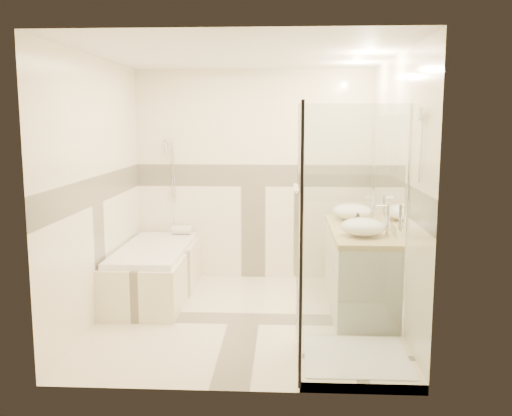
{
  "coord_description": "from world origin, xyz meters",
  "views": [
    {
      "loc": [
        0.39,
        -5.29,
        1.9
      ],
      "look_at": [
        0.1,
        0.25,
        1.05
      ],
      "focal_mm": 40.0,
      "sensor_mm": 36.0,
      "label": 1
    }
  ],
  "objects_px": {
    "shower_enclosure": "(341,301)",
    "amenity_bottle_b": "(358,221)",
    "vessel_sink_far": "(363,227)",
    "amenity_bottle_a": "(357,220)",
    "bathtub": "(155,269)",
    "vanity": "(358,270)",
    "vessel_sink_near": "(352,211)"
  },
  "relations": [
    {
      "from": "vessel_sink_far",
      "to": "amenity_bottle_a",
      "type": "bearing_deg",
      "value": 90.0
    },
    {
      "from": "bathtub",
      "to": "vessel_sink_far",
      "type": "relative_size",
      "value": 4.11
    },
    {
      "from": "vanity",
      "to": "vessel_sink_far",
      "type": "distance_m",
      "value": 0.63
    },
    {
      "from": "bathtub",
      "to": "vessel_sink_far",
      "type": "height_order",
      "value": "vessel_sink_far"
    },
    {
      "from": "shower_enclosure",
      "to": "vessel_sink_far",
      "type": "distance_m",
      "value": 1.03
    },
    {
      "from": "bathtub",
      "to": "vanity",
      "type": "distance_m",
      "value": 2.18
    },
    {
      "from": "vessel_sink_far",
      "to": "shower_enclosure",
      "type": "bearing_deg",
      "value": -106.97
    },
    {
      "from": "vessel_sink_near",
      "to": "vessel_sink_far",
      "type": "distance_m",
      "value": 0.88
    },
    {
      "from": "vessel_sink_near",
      "to": "amenity_bottle_b",
      "type": "relative_size",
      "value": 2.91
    },
    {
      "from": "vessel_sink_near",
      "to": "amenity_bottle_b",
      "type": "height_order",
      "value": "vessel_sink_near"
    },
    {
      "from": "shower_enclosure",
      "to": "vessel_sink_near",
      "type": "bearing_deg",
      "value": 81.27
    },
    {
      "from": "amenity_bottle_a",
      "to": "amenity_bottle_b",
      "type": "bearing_deg",
      "value": -90.0
    },
    {
      "from": "vessel_sink_far",
      "to": "vessel_sink_near",
      "type": "bearing_deg",
      "value": 90.0
    },
    {
      "from": "vessel_sink_far",
      "to": "amenity_bottle_b",
      "type": "xyz_separation_m",
      "value": [
        0.0,
        0.34,
        -0.01
      ]
    },
    {
      "from": "shower_enclosure",
      "to": "vessel_sink_far",
      "type": "xyz_separation_m",
      "value": [
        0.27,
        0.89,
        0.43
      ]
    },
    {
      "from": "vessel_sink_near",
      "to": "vessel_sink_far",
      "type": "bearing_deg",
      "value": -90.0
    },
    {
      "from": "shower_enclosure",
      "to": "amenity_bottle_b",
      "type": "height_order",
      "value": "shower_enclosure"
    },
    {
      "from": "bathtub",
      "to": "shower_enclosure",
      "type": "relative_size",
      "value": 0.83
    },
    {
      "from": "shower_enclosure",
      "to": "amenity_bottle_b",
      "type": "distance_m",
      "value": 1.33
    },
    {
      "from": "vessel_sink_far",
      "to": "bathtub",
      "type": "bearing_deg",
      "value": 161.15
    },
    {
      "from": "vessel_sink_far",
      "to": "vanity",
      "type": "bearing_deg",
      "value": 86.97
    },
    {
      "from": "vanity",
      "to": "amenity_bottle_b",
      "type": "distance_m",
      "value": 0.5
    },
    {
      "from": "bathtub",
      "to": "amenity_bottle_a",
      "type": "relative_size",
      "value": 11.88
    },
    {
      "from": "vanity",
      "to": "vessel_sink_near",
      "type": "height_order",
      "value": "vessel_sink_near"
    },
    {
      "from": "bathtub",
      "to": "amenity_bottle_b",
      "type": "bearing_deg",
      "value": -10.19
    },
    {
      "from": "vessel_sink_near",
      "to": "amenity_bottle_a",
      "type": "xyz_separation_m",
      "value": [
        0.0,
        -0.45,
        -0.01
      ]
    },
    {
      "from": "vessel_sink_far",
      "to": "amenity_bottle_b",
      "type": "relative_size",
      "value": 2.81
    },
    {
      "from": "shower_enclosure",
      "to": "amenity_bottle_a",
      "type": "bearing_deg",
      "value": 78.42
    },
    {
      "from": "shower_enclosure",
      "to": "vanity",
      "type": "bearing_deg",
      "value": 77.03
    },
    {
      "from": "vanity",
      "to": "bathtub",
      "type": "bearing_deg",
      "value": 170.75
    },
    {
      "from": "vessel_sink_far",
      "to": "amenity_bottle_a",
      "type": "xyz_separation_m",
      "value": [
        0.0,
        0.44,
        -0.01
      ]
    },
    {
      "from": "bathtub",
      "to": "amenity_bottle_b",
      "type": "distance_m",
      "value": 2.25
    }
  ]
}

